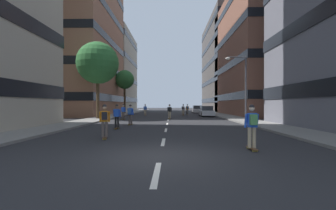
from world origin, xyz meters
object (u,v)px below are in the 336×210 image
at_px(parked_car_mid, 206,112).
at_px(skater_4, 123,111).
at_px(skater_0, 130,113).
at_px(skater_2, 170,111).
at_px(skater_3, 117,115).
at_px(skater_8, 252,124).
at_px(skater_1, 183,109).
at_px(streetlamp_right, 242,81).
at_px(parked_car_near, 197,110).
at_px(skater_7, 105,119).
at_px(street_tree_near, 98,63).
at_px(skater_5, 187,109).
at_px(skater_6, 145,109).
at_px(street_tree_mid, 125,80).

distance_m(parked_car_mid, skater_4, 13.06).
height_order(skater_0, skater_2, same).
height_order(skater_3, skater_8, same).
bearing_deg(skater_2, skater_1, 76.97).
relative_size(streetlamp_right, skater_1, 3.65).
bearing_deg(parked_car_near, skater_7, -103.89).
distance_m(skater_2, skater_3, 11.95).
distance_m(skater_0, skater_7, 8.03).
relative_size(street_tree_near, streetlamp_right, 1.36).
distance_m(skater_7, skater_8, 7.14).
height_order(parked_car_mid, skater_0, skater_0).
distance_m(skater_2, skater_5, 12.36).
bearing_deg(skater_5, streetlamp_right, -75.19).
bearing_deg(skater_7, parked_car_near, 76.11).
bearing_deg(skater_7, skater_2, 78.78).
distance_m(street_tree_near, skater_8, 21.92).
bearing_deg(skater_0, skater_3, -96.89).
distance_m(streetlamp_right, skater_8, 15.27).
bearing_deg(street_tree_near, parked_car_near, 55.29).
distance_m(street_tree_near, skater_6, 12.61).
relative_size(parked_car_near, skater_7, 2.47).
relative_size(parked_car_mid, skater_8, 2.47).
bearing_deg(skater_3, skater_2, 71.91).
bearing_deg(parked_car_mid, skater_4, -145.24).
relative_size(parked_car_mid, skater_4, 2.47).
bearing_deg(skater_6, parked_car_mid, -17.93).
height_order(streetlamp_right, skater_2, streetlamp_right).
relative_size(parked_car_near, street_tree_mid, 0.56).
relative_size(skater_0, skater_5, 1.00).
height_order(street_tree_mid, skater_4, street_tree_mid).
distance_m(street_tree_near, street_tree_mid, 15.53).
distance_m(parked_car_near, parked_car_mid, 12.36).
xyz_separation_m(street_tree_mid, skater_6, (4.33, -5.08, -5.26)).
bearing_deg(skater_0, parked_car_near, 71.94).
distance_m(skater_2, skater_7, 16.46).
bearing_deg(skater_3, parked_car_mid, 62.61).
xyz_separation_m(skater_2, skater_6, (-4.00, 9.21, 0.00)).
bearing_deg(skater_1, skater_0, -107.47).
bearing_deg(skater_4, skater_5, 57.88).
height_order(parked_car_near, skater_4, skater_4).
relative_size(skater_4, skater_7, 1.00).
bearing_deg(skater_6, street_tree_near, -112.48).
bearing_deg(street_tree_mid, skater_8, -70.63).
bearing_deg(skater_3, skater_0, 83.11).
xyz_separation_m(skater_1, skater_7, (-5.32, -25.29, 0.00)).
relative_size(parked_car_near, parked_car_mid, 1.00).
relative_size(skater_6, skater_7, 1.00).
relative_size(parked_car_near, skater_8, 2.47).
distance_m(skater_0, skater_1, 18.10).
height_order(parked_car_mid, skater_8, skater_8).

